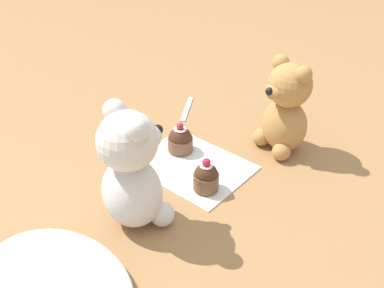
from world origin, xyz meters
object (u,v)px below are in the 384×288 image
cupcake_near_cream_bear (206,177)px  cupcake_near_tan_bear (180,140)px  teddy_bear_cream (132,171)px  teddy_bear_tan (285,109)px  teaspoon (187,109)px

cupcake_near_cream_bear → cupcake_near_tan_bear: bearing=-28.3°
teddy_bear_cream → teddy_bear_tan: bearing=-88.5°
cupcake_near_tan_bear → teaspoon: size_ratio=0.54×
teddy_bear_tan → teaspoon: 0.28m
teddy_bear_cream → cupcake_near_cream_bear: bearing=-93.5°
teddy_bear_cream → cupcake_near_tan_bear: (0.08, -0.21, -0.08)m
teddy_bear_cream → teaspoon: teddy_bear_cream is taller
cupcake_near_cream_bear → cupcake_near_tan_bear: size_ratio=1.04×
teddy_bear_cream → teaspoon: (0.19, -0.36, -0.10)m
cupcake_near_tan_bear → teaspoon: bearing=-53.6°
cupcake_near_cream_bear → cupcake_near_tan_bear: 0.14m
cupcake_near_tan_bear → teaspoon: (0.11, -0.15, -0.03)m
cupcake_near_tan_bear → cupcake_near_cream_bear: bearing=151.7°
cupcake_near_cream_bear → teaspoon: (0.23, -0.21, -0.03)m
cupcake_near_tan_bear → teddy_bear_cream: bearing=110.8°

